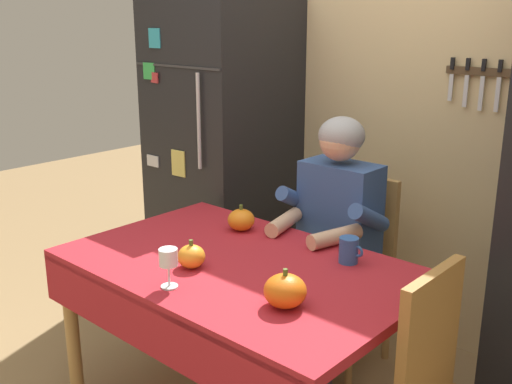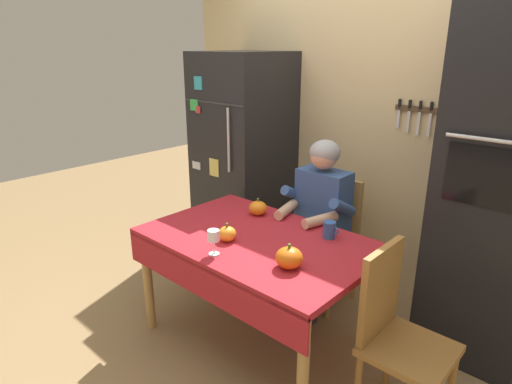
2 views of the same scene
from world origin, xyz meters
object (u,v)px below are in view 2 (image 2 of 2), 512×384
Objects in this scene: refrigerator at (244,159)px; chair_behind_person at (330,234)px; coffee_mug at (330,230)px; pumpkin_large at (227,234)px; wall_oven at (499,191)px; dining_table at (256,251)px; seated_person at (317,213)px; pumpkin_medium at (289,258)px; pumpkin_small at (258,208)px; wine_glass at (214,237)px; chair_right_side at (396,330)px.

chair_behind_person is (0.98, -0.09, -0.39)m from refrigerator.
pumpkin_large reaches higher than coffee_mug.
refrigerator is at bearing -178.87° from wall_oven.
wall_oven is at bearing 41.31° from dining_table.
pumpkin_large is at bearing -50.38° from refrigerator.
chair_behind_person is 0.63m from coffee_mug.
refrigerator reaches higher than seated_person.
wall_oven is 1.29m from pumpkin_medium.
coffee_mug is 0.57m from pumpkin_small.
refrigerator is at bearing 127.56° from wine_glass.
wall_oven is at bearing 57.56° from pumpkin_medium.
chair_behind_person reaches higher than coffee_mug.
refrigerator is 1.29× the size of dining_table.
dining_table is at bearing -138.69° from wall_oven.
pumpkin_small is (-1.15, 0.26, 0.28)m from chair_right_side.
chair_right_side reaches higher than pumpkin_large.
seated_person is 0.42m from coffee_mug.
wall_oven is 1.65m from wine_glass.
pumpkin_large is at bearing 112.84° from wine_glass.
pumpkin_large is at bearing -71.23° from pumpkin_small.
pumpkin_medium is at bearing -69.96° from chair_behind_person.
coffee_mug is at bearing -45.20° from seated_person.
pumpkin_small reaches higher than dining_table.
pumpkin_medium is (0.47, -0.01, 0.01)m from pumpkin_large.
pumpkin_small is (-0.25, 0.30, 0.13)m from dining_table.
pumpkin_small is at bearing 167.49° from chair_right_side.
dining_table is at bearing -92.51° from seated_person.
chair_right_side is at bearing -24.43° from refrigerator.
seated_person is at bearing 87.49° from dining_table.
seated_person is 1.06m from chair_right_side.
seated_person reaches higher than pumpkin_small.
coffee_mug is at bearing 1.07° from pumpkin_small.
refrigerator is 1.51m from wine_glass.
chair_right_side is 6.43× the size of pumpkin_medium.
coffee_mug is 0.71× the size of wine_glass.
seated_person reaches higher than chair_behind_person.
chair_right_side is 0.63m from pumpkin_medium.
wine_glass reaches higher than pumpkin_medium.
pumpkin_medium is at bearing -21.83° from dining_table.
refrigerator is 0.92m from pumpkin_small.
coffee_mug is at bearing -58.81° from chair_behind_person.
wall_oven is at bearing 17.31° from seated_person.
pumpkin_medium is (0.40, 0.16, -0.05)m from wine_glass.
chair_right_side is 1.05m from wine_glass.
chair_right_side is at bearing -24.63° from coffee_mug.
seated_person is at bearing 134.80° from coffee_mug.
chair_right_side is at bearing -32.71° from seated_person.
wine_glass is 1.02× the size of pumpkin_medium.
dining_table is 0.91m from chair_right_side.
wine_glass is at bearing -52.44° from refrigerator.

